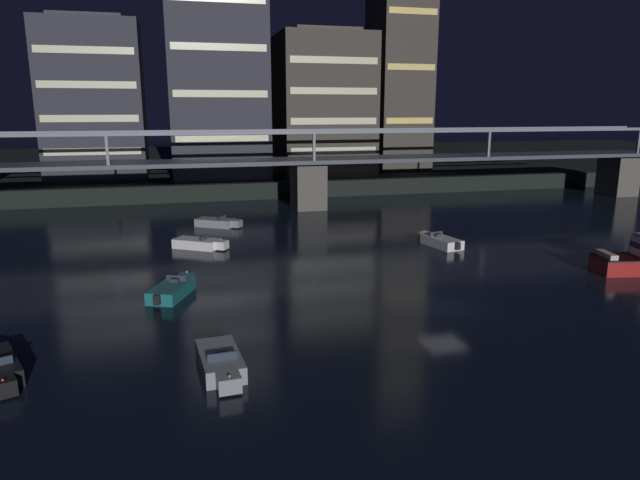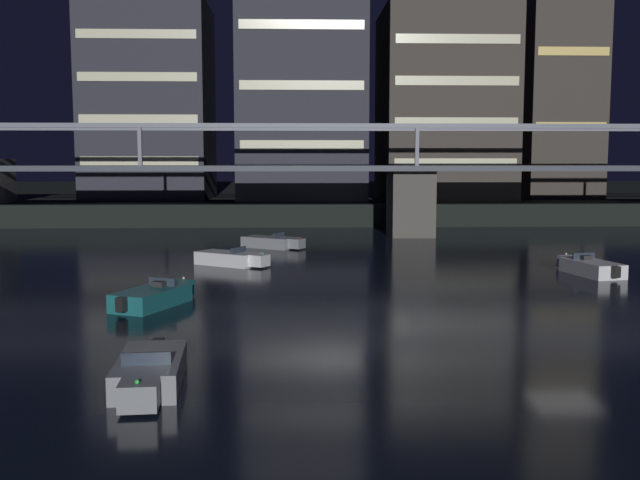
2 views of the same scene
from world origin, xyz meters
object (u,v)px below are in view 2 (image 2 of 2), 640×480
tower_east_tall (559,20)px  speedboat_mid_center (154,297)px  tower_west_tall (301,62)px  tower_central (443,105)px  tower_west_low (150,101)px  speedboat_near_center (272,242)px  speedboat_mid_left (149,372)px  river_bridge (411,183)px  speedboat_near_right (231,259)px  speedboat_far_left (590,267)px

tower_east_tall → speedboat_mid_center: bearing=-125.3°
tower_west_tall → tower_central: size_ratio=1.43×
tower_west_low → tower_east_tall: bearing=1.5°
tower_central → tower_east_tall: (13.57, 4.16, 9.63)m
tower_east_tall → speedboat_mid_center: (-35.64, -50.39, -21.51)m
speedboat_near_center → speedboat_mid_center: same height
speedboat_mid_left → speedboat_mid_center: same height
speedboat_mid_left → speedboat_near_center: bearing=85.8°
river_bridge → speedboat_mid_left: (-14.05, -41.82, -4.11)m
speedboat_near_right → speedboat_mid_center: bearing=-100.2°
speedboat_near_center → speedboat_far_left: (18.35, -13.39, 0.00)m
speedboat_near_center → speedboat_mid_left: 33.41m
tower_east_tall → speedboat_mid_left: size_ratio=7.61×
tower_east_tall → speedboat_near_center: tower_east_tall is taller
tower_west_low → tower_west_tall: 17.20m
speedboat_near_center → speedboat_mid_center: 22.05m
speedboat_near_center → speedboat_mid_center: (-4.52, -21.58, 0.00)m
tower_west_low → speedboat_far_left: (32.36, -41.04, -12.41)m
speedboat_near_center → tower_central: bearing=54.5°
speedboat_mid_center → speedboat_far_left: size_ratio=0.96×
speedboat_near_center → tower_west_low: bearing=116.9°
tower_east_tall → speedboat_near_center: 47.55m
speedboat_mid_left → tower_west_low: bearing=100.7°
tower_central → speedboat_mid_center: 52.59m
river_bridge → tower_west_tall: (-9.17, 15.96, 12.18)m
tower_central → tower_east_tall: size_ratio=0.52×
tower_west_low → speedboat_far_left: size_ratio=4.13×
speedboat_near_center → speedboat_near_right: bearing=-104.1°
speedboat_mid_left → river_bridge: bearing=71.4°
tower_east_tall → speedboat_near_center: bearing=-137.2°
speedboat_near_center → speedboat_mid_left: size_ratio=0.92×
speedboat_near_center → speedboat_mid_left: bearing=-94.2°
speedboat_near_center → speedboat_mid_center: size_ratio=0.96×
tower_east_tall → river_bridge: bearing=-133.9°
tower_west_tall → speedboat_near_right: 37.46m
tower_west_low → speedboat_far_left: tower_west_low is taller
speedboat_mid_left → speedboat_far_left: bearing=43.8°
tower_west_tall → tower_east_tall: 29.47m
speedboat_near_right → speedboat_far_left: (20.59, -4.44, 0.00)m
tower_central → tower_east_tall: 17.15m
speedboat_near_center → speedboat_near_right: (-2.25, -8.95, 0.00)m
tower_central → speedboat_near_center: bearing=-125.5°
river_bridge → tower_east_tall: size_ratio=2.39×
tower_central → speedboat_mid_left: 62.46m
speedboat_near_center → speedboat_mid_left: same height
tower_central → tower_east_tall: bearing=17.0°
speedboat_near_center → speedboat_mid_left: (-2.44, -33.32, 0.00)m
tower_central → speedboat_near_center: size_ratio=4.26×
tower_west_tall → speedboat_near_center: size_ratio=6.09×
river_bridge → tower_east_tall: bearing=46.1°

